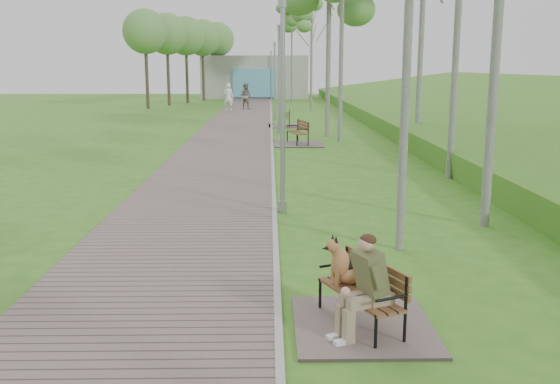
% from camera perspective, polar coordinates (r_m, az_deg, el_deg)
% --- Properties ---
extents(ground, '(120.00, 120.00, 0.00)m').
position_cam_1_polar(ground, '(10.62, -0.38, -5.65)').
color(ground, '#376D1E').
rests_on(ground, ground).
extents(walkway, '(3.50, 67.00, 0.04)m').
position_cam_1_polar(walkway, '(31.84, -3.95, 5.89)').
color(walkway, '#6D5C58').
rests_on(walkway, ground).
extents(kerb, '(0.10, 67.00, 0.05)m').
position_cam_1_polar(kerb, '(31.79, -0.78, 5.92)').
color(kerb, '#999993').
rests_on(kerb, ground).
extents(embankment, '(14.00, 70.00, 1.60)m').
position_cam_1_polar(embankment, '(32.63, 20.90, 5.27)').
color(embankment, '#55922C').
rests_on(embankment, ground).
extents(building_north, '(10.00, 5.20, 4.00)m').
position_cam_1_polar(building_north, '(61.14, -2.31, 10.46)').
color(building_north, '#9E9E99').
rests_on(building_north, ground).
extents(bench_main, '(1.67, 1.86, 1.46)m').
position_cam_1_polar(bench_main, '(7.65, 7.04, -9.46)').
color(bench_main, '#6D5C58').
rests_on(bench_main, ground).
extents(bench_second, '(1.94, 2.15, 1.19)m').
position_cam_1_polar(bench_second, '(25.12, 1.61, 4.87)').
color(bench_second, '#6D5C58').
rests_on(bench_second, ground).
extents(bench_third, '(1.80, 2.00, 1.10)m').
position_cam_1_polar(bench_third, '(32.60, 0.50, 6.38)').
color(bench_third, '#6D5C58').
rests_on(bench_third, ground).
extents(lamp_post_near, '(0.17, 0.17, 4.50)m').
position_cam_1_polar(lamp_post_near, '(13.15, 0.24, 7.02)').
color(lamp_post_near, gray).
rests_on(lamp_post_near, ground).
extents(lamp_post_second, '(0.19, 0.19, 4.92)m').
position_cam_1_polar(lamp_post_second, '(29.19, -0.09, 9.89)').
color(lamp_post_second, gray).
rests_on(lamp_post_second, ground).
extents(lamp_post_third, '(0.17, 0.17, 4.42)m').
position_cam_1_polar(lamp_post_third, '(36.41, -0.49, 9.85)').
color(lamp_post_third, gray).
rests_on(lamp_post_third, ground).
extents(lamp_post_far, '(0.17, 0.17, 4.41)m').
position_cam_1_polar(lamp_post_far, '(58.44, -0.81, 10.48)').
color(lamp_post_far, gray).
rests_on(lamp_post_far, ground).
extents(pedestrian_near, '(0.78, 0.61, 1.91)m').
position_cam_1_polar(pedestrian_near, '(43.72, -4.73, 8.64)').
color(pedestrian_near, white).
rests_on(pedestrian_near, ground).
extents(pedestrian_far, '(1.12, 1.02, 1.87)m').
position_cam_1_polar(pedestrian_far, '(45.61, -3.17, 8.76)').
color(pedestrian_far, gray).
rests_on(pedestrian_far, ground).
extents(birch_far_b, '(2.53, 2.53, 8.57)m').
position_cam_1_polar(birch_far_b, '(43.72, 2.93, 16.24)').
color(birch_far_b, silver).
rests_on(birch_far_b, ground).
extents(birch_distant_a, '(2.59, 2.59, 8.92)m').
position_cam_1_polar(birch_distant_a, '(53.13, 1.09, 15.71)').
color(birch_distant_a, silver).
rests_on(birch_distant_a, ground).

